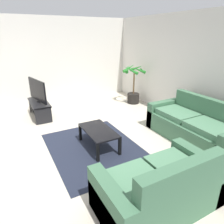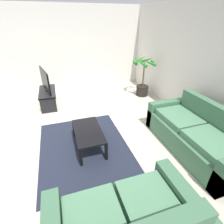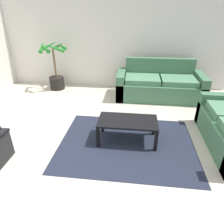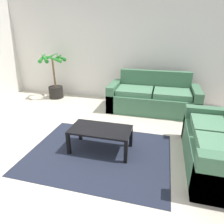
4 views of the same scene
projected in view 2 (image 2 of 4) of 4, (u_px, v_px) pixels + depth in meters
ground_plane at (70, 135)px, 3.77m from camera, size 6.60×6.60×0.00m
wall_back at (195, 64)px, 3.94m from camera, size 6.00×0.06×2.70m
wall_left at (56, 50)px, 5.61m from camera, size 0.06×6.00×2.70m
couch_main at (195, 135)px, 3.27m from camera, size 2.06×0.90×0.90m
tv_stand at (48, 96)px, 4.99m from camera, size 1.10×0.45×0.44m
tv at (45, 80)px, 4.76m from camera, size 1.01×0.26×0.62m
coffee_table at (88, 133)px, 3.29m from camera, size 0.96×0.51×0.39m
area_rug at (84, 147)px, 3.42m from camera, size 2.20×1.70×0.01m
potted_palm at (143, 80)px, 5.50m from camera, size 0.71×0.72×1.27m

